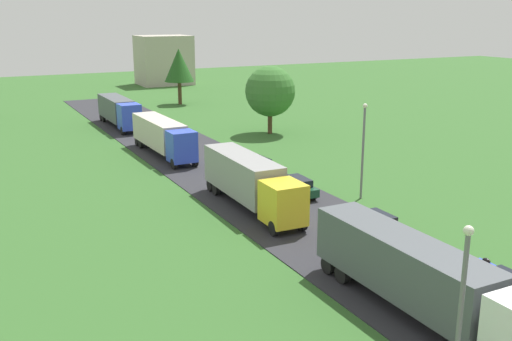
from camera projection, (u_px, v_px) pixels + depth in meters
road at (324, 231)px, 39.47m from camera, size 10.00×140.00×0.06m
lane_marking_centre at (362, 252)px, 35.92m from camera, size 0.16×120.81×0.01m
truck_lead at (421, 277)px, 27.66m from camera, size 2.51×14.09×3.62m
truck_second at (250, 181)px, 43.48m from camera, size 2.73×12.61×3.74m
truck_third at (163, 135)px, 59.89m from camera, size 2.67×12.70×3.53m
truck_fourth at (119, 110)px, 74.98m from camera, size 2.53×12.19×3.58m
car_second at (508, 288)px, 29.50m from camera, size 1.82×4.61×1.45m
car_third at (376, 223)px, 38.78m from camera, size 1.86×4.14×1.38m
car_fourth at (296, 186)px, 46.78m from camera, size 1.89×4.47×1.50m
car_fifth at (259, 165)px, 53.16m from camera, size 2.04×4.39×1.45m
motorcycle_courier at (488, 266)px, 32.69m from camera, size 0.28×1.94×0.91m
lamppost_lead at (460, 314)px, 20.24m from camera, size 0.36×0.36×7.37m
lamppost_second at (363, 146)px, 45.35m from camera, size 0.36×0.36×7.52m
tree_birch at (270, 91)px, 70.21m from camera, size 6.00×6.00×8.10m
tree_maple at (179, 65)px, 92.75m from camera, size 4.66×4.66×8.74m
distant_building at (164, 60)px, 119.28m from camera, size 10.27×8.20×9.75m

